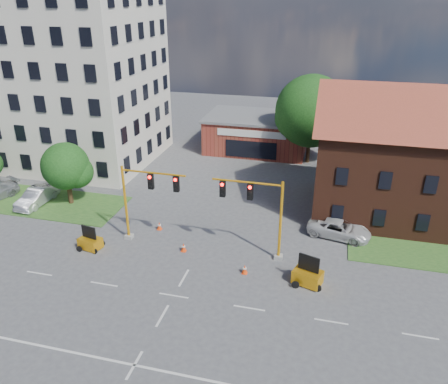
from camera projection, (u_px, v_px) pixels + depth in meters
The scene contains 19 objects.
ground at pixel (174, 296), 28.35m from camera, with size 120.00×120.00×0.00m, color #47484A.
grass_verge_nw at pixel (13, 198), 41.61m from camera, with size 22.00×6.00×0.08m, color #244F1D.
grass_verge_ne at pixel (445, 258), 32.24m from camera, with size 14.00×4.00×0.08m, color #244F1D.
lane_markings at pixel (156, 327), 25.71m from camera, with size 60.00×36.00×0.01m, color silver, non-canonical shape.
office_block at pixel (67, 69), 47.82m from camera, with size 18.40×15.40×20.60m.
brick_shop at pixel (257, 133), 53.86m from camera, with size 12.40×8.40×4.30m.
townhouse_row at pixel (443, 152), 35.95m from camera, with size 21.00×11.00×11.50m.
tree_large at pixel (315, 114), 48.27m from camera, with size 8.44×8.04×9.99m.
tree_nw_front at pixel (68, 168), 39.26m from camera, with size 4.49×4.28×5.88m.
signal_mast_west at pixel (145, 196), 32.97m from camera, with size 5.30×0.60×6.20m.
signal_mast_east at pixel (258, 209), 31.02m from camera, with size 5.30×0.60×6.20m.
trailer_west at pixel (90, 242), 33.30m from camera, with size 1.83×1.40×1.87m.
trailer_east at pixel (308, 276), 29.23m from camera, with size 2.15×1.75×2.12m.
cone_a at pixel (184, 247), 33.08m from camera, with size 0.40×0.40×0.70m.
cone_b at pixel (159, 226), 36.12m from camera, with size 0.40×0.40×0.70m.
cone_c at pixel (245, 269), 30.46m from camera, with size 0.40×0.40×0.70m.
cone_d at pixel (306, 259), 31.65m from camera, with size 0.40×0.40×0.70m.
pickup_white at pixel (339, 229), 34.92m from camera, with size 2.30×4.98×1.38m, color silver.
sedan_silver_front at pixel (37, 197), 40.22m from camera, with size 1.67×4.80×1.58m, color #ABAEB3.
Camera 1 is at (8.82, -21.44, 17.96)m, focal length 35.00 mm.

